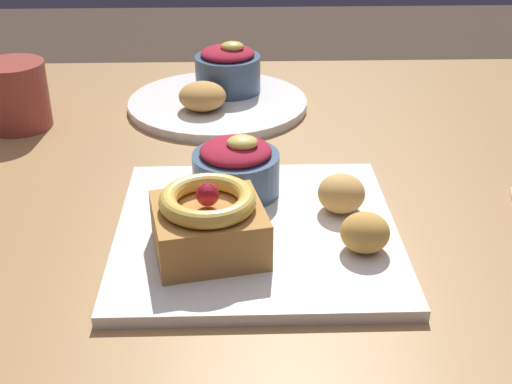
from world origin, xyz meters
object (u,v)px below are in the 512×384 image
object	(u,v)px
cake_slice	(209,222)
back_pastry	(202,96)
fritter_front	(365,233)
back_ramekin	(228,69)
back_plate	(218,103)
berry_ramekin	(236,168)
coffee_mug	(16,95)
fritter_middle	(341,193)
front_plate	(257,232)

from	to	relation	value
cake_slice	back_pastry	distance (m)	0.36
fritter_front	back_ramekin	world-z (taller)	back_ramekin
back_plate	cake_slice	bearing A→B (deg)	-90.04
berry_ramekin	back_pastry	size ratio (longest dim) A/B	1.41
coffee_mug	cake_slice	bearing A→B (deg)	-51.47
back_pastry	back_plate	bearing A→B (deg)	61.65
back_plate	coffee_mug	bearing A→B (deg)	-166.81
fritter_middle	back_plate	bearing A→B (deg)	112.14
fritter_front	fritter_middle	xyz separation A→B (m)	(-0.01, 0.07, 0.00)
back_ramekin	coffee_mug	bearing A→B (deg)	-160.49
fritter_front	back_plate	distance (m)	0.43
berry_ramekin	coffee_mug	world-z (taller)	coffee_mug
cake_slice	coffee_mug	bearing A→B (deg)	128.53
fritter_middle	back_ramekin	world-z (taller)	back_ramekin
cake_slice	fritter_middle	bearing A→B (deg)	28.59
back_ramekin	back_pastry	size ratio (longest dim) A/B	1.46
front_plate	cake_slice	distance (m)	0.07
berry_ramekin	back_ramekin	world-z (taller)	back_ramekin
coffee_mug	front_plate	bearing A→B (deg)	-43.16
front_plate	fritter_front	world-z (taller)	fritter_front
front_plate	coffee_mug	world-z (taller)	coffee_mug
cake_slice	back_pastry	size ratio (longest dim) A/B	1.74
fritter_middle	coffee_mug	size ratio (longest dim) A/B	0.54
back_plate	back_ramekin	size ratio (longest dim) A/B	2.69
cake_slice	back_plate	size ratio (longest dim) A/B	0.44
cake_slice	back_pastry	xyz separation A→B (m)	(-0.02, 0.36, -0.01)
fritter_front	fritter_middle	bearing A→B (deg)	98.75
fritter_middle	back_plate	world-z (taller)	fritter_middle
coffee_mug	back_plate	bearing A→B (deg)	13.19
cake_slice	berry_ramekin	world-z (taller)	cake_slice
fritter_front	back_ramekin	size ratio (longest dim) A/B	0.48
back_pastry	fritter_front	bearing A→B (deg)	-65.68
front_plate	back_pastry	xyz separation A→B (m)	(-0.06, 0.32, 0.03)
berry_ramekin	coffee_mug	size ratio (longest dim) A/B	1.04
fritter_middle	back_pastry	bearing A→B (deg)	117.86
front_plate	fritter_front	size ratio (longest dim) A/B	6.00
back_ramekin	back_pastry	bearing A→B (deg)	-115.27
fritter_middle	back_ramekin	size ratio (longest dim) A/B	0.51
back_plate	coffee_mug	size ratio (longest dim) A/B	2.89
coffee_mug	back_ramekin	bearing A→B (deg)	19.51
berry_ramekin	front_plate	bearing A→B (deg)	-75.11
back_ramekin	coffee_mug	world-z (taller)	coffee_mug
front_plate	fritter_middle	world-z (taller)	fritter_middle
back_ramekin	coffee_mug	xyz separation A→B (m)	(-0.28, -0.10, -0.00)
back_ramekin	back_pastry	xyz separation A→B (m)	(-0.04, -0.07, -0.01)
berry_ramekin	back_ramekin	distance (m)	0.32
cake_slice	fritter_front	world-z (taller)	cake_slice
front_plate	fritter_front	bearing A→B (deg)	-24.17
front_plate	coffee_mug	bearing A→B (deg)	136.84
back_ramekin	fritter_front	bearing A→B (deg)	-73.60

